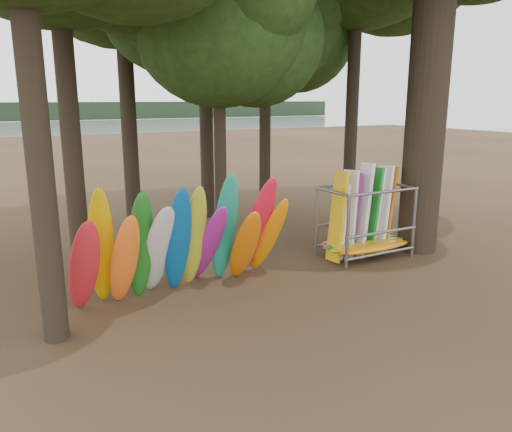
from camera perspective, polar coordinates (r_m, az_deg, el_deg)
ground at (r=14.24m, az=5.45°, el=-6.40°), size 120.00×120.00×0.00m
lake at (r=71.63m, az=-22.73°, el=8.45°), size 160.00×160.00×0.00m
far_shore at (r=121.34m, az=-25.49°, el=10.72°), size 160.00×4.00×4.00m
oak_3 at (r=20.46m, az=1.09°, el=22.26°), size 6.92×6.92×11.01m
oak_5 at (r=16.02m, az=-4.37°, el=21.80°), size 6.22×6.22×9.88m
kayak_row at (r=12.42m, az=-7.86°, el=-3.10°), size 5.73×2.10×3.19m
storage_rack at (r=15.63m, az=12.30°, el=-0.85°), size 2.91×1.52×2.89m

